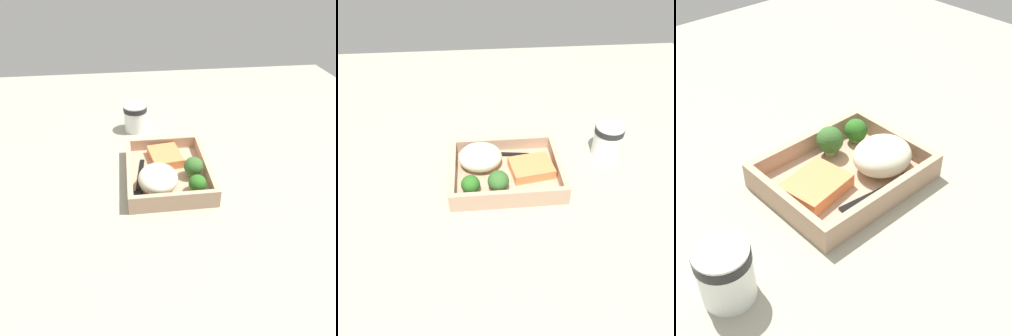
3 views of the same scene
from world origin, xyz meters
The scene contains 9 objects.
ground_plane centered at (0.00, 0.00, -1.00)cm, with size 160.00×160.00×2.00cm, color gray.
takeout_tray centered at (0.00, 0.00, 0.60)cm, with size 24.98×19.76×1.20cm, color tan.
tray_rim centered at (0.00, 0.00, 2.75)cm, with size 24.98×19.76×3.11cm.
salmon_fillet centered at (-5.80, 0.20, 2.34)cm, with size 9.37×7.58×2.27cm, color #E67E46.
mashed_potatoes centered at (5.66, -2.98, 3.95)cm, with size 10.01×8.99×5.51cm, color beige.
broccoli_floret_1 centered at (2.14, 5.79, 4.07)cm, with size 4.58×4.58×5.27cm.
broccoli_floret_2 centered at (8.00, 5.63, 3.48)cm, with size 4.05×4.05×4.38cm.
fork centered at (3.19, -7.12, 1.42)cm, with size 15.88×3.80×0.44cm.
paper_cup centered at (-25.57, -6.64, 4.54)cm, with size 7.00×7.00×8.14cm.
Camera 2 is at (5.21, 56.14, 50.82)cm, focal length 35.00 mm.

